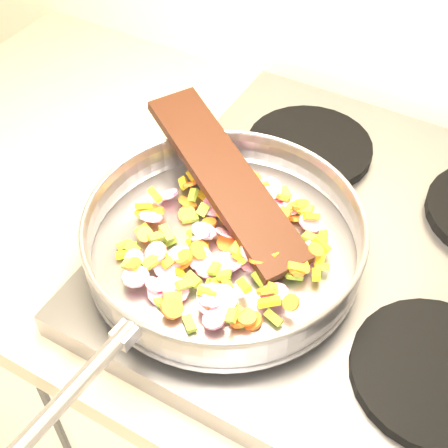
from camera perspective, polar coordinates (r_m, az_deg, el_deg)
The scene contains 7 objects.
cooktop at distance 0.86m, azimuth 12.25°, elevation -2.86°, with size 0.60×0.60×0.04m, color #939399.
grate_fl at distance 0.78m, azimuth -0.72°, elevation -4.54°, with size 0.19×0.19×0.02m, color black.
grate_fr at distance 0.74m, azimuth 18.84°, elevation -12.75°, with size 0.19×0.19×0.02m, color black.
grate_bl at distance 0.96m, azimuth 7.79°, elevation 6.96°, with size 0.19×0.19×0.02m, color black.
saute_pan at distance 0.77m, azimuth -0.08°, elevation -1.12°, with size 0.39×0.56×0.06m.
vegetable_heap at distance 0.78m, azimuth 0.40°, elevation -1.81°, with size 0.27×0.27×0.05m.
wooden_spatula at distance 0.81m, azimuth 0.12°, elevation 4.29°, with size 0.31×0.07×0.01m, color black.
Camera 1 is at (-0.59, 1.11, 1.56)m, focal length 50.00 mm.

